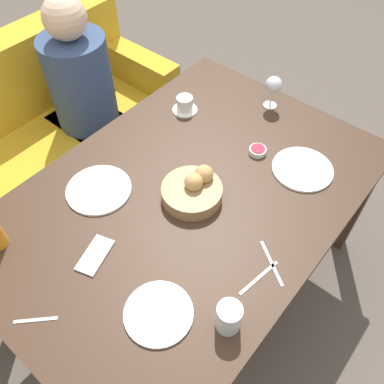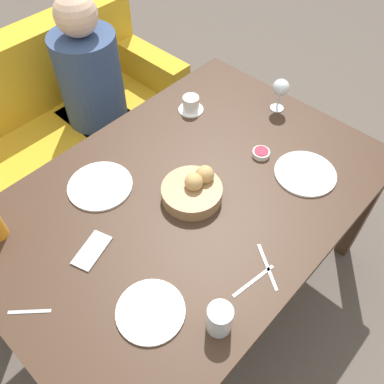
{
  "view_description": "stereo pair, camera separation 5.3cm",
  "coord_description": "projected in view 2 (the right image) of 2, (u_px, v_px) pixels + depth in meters",
  "views": [
    {
      "loc": [
        -0.75,
        -0.65,
        1.95
      ],
      "look_at": [
        0.0,
        -0.02,
        0.77
      ],
      "focal_mm": 38.0,
      "sensor_mm": 36.0,
      "label": 1
    },
    {
      "loc": [
        -0.71,
        -0.69,
        1.95
      ],
      "look_at": [
        0.0,
        -0.02,
        0.77
      ],
      "focal_mm": 38.0,
      "sensor_mm": 36.0,
      "label": 2
    }
  ],
  "objects": [
    {
      "name": "knife_silver",
      "position": [
        253.0,
        281.0,
        1.33
      ],
      "size": [
        0.18,
        0.04,
        0.0
      ],
      "color": "#B7B7BC",
      "rests_on": "dining_table"
    },
    {
      "name": "cell_phone",
      "position": [
        92.0,
        251.0,
        1.4
      ],
      "size": [
        0.17,
        0.12,
        0.01
      ],
      "color": "silver",
      "rests_on": "dining_table"
    },
    {
      "name": "bread_basket",
      "position": [
        193.0,
        189.0,
        1.53
      ],
      "size": [
        0.23,
        0.23,
        0.11
      ],
      "color": "#99754C",
      "rests_on": "dining_table"
    },
    {
      "name": "seated_person",
      "position": [
        97.0,
        106.0,
        2.32
      ],
      "size": [
        0.34,
        0.44,
        1.12
      ],
      "color": "#23232D",
      "rests_on": "ground_plane"
    },
    {
      "name": "jam_bowl_berry",
      "position": [
        261.0,
        153.0,
        1.69
      ],
      "size": [
        0.07,
        0.07,
        0.03
      ],
      "color": "white",
      "rests_on": "dining_table"
    },
    {
      "name": "plate_far_center",
      "position": [
        100.0,
        186.0,
        1.59
      ],
      "size": [
        0.25,
        0.25,
        0.01
      ],
      "color": "white",
      "rests_on": "dining_table"
    },
    {
      "name": "fork_silver",
      "position": [
        267.0,
        267.0,
        1.37
      ],
      "size": [
        0.11,
        0.15,
        0.0
      ],
      "color": "#B7B7BC",
      "rests_on": "dining_table"
    },
    {
      "name": "wine_glass",
      "position": [
        281.0,
        89.0,
        1.81
      ],
      "size": [
        0.08,
        0.08,
        0.16
      ],
      "color": "silver",
      "rests_on": "dining_table"
    },
    {
      "name": "coffee_cup",
      "position": [
        191.0,
        104.0,
        1.87
      ],
      "size": [
        0.12,
        0.12,
        0.07
      ],
      "color": "white",
      "rests_on": "dining_table"
    },
    {
      "name": "water_tumbler",
      "position": [
        220.0,
        319.0,
        1.2
      ],
      "size": [
        0.08,
        0.08,
        0.11
      ],
      "color": "silver",
      "rests_on": "dining_table"
    },
    {
      "name": "plate_near_left",
      "position": [
        151.0,
        311.0,
        1.26
      ],
      "size": [
        0.22,
        0.22,
        0.01
      ],
      "color": "white",
      "rests_on": "dining_table"
    },
    {
      "name": "plate_near_right",
      "position": [
        305.0,
        173.0,
        1.63
      ],
      "size": [
        0.25,
        0.25,
        0.01
      ],
      "color": "white",
      "rests_on": "dining_table"
    },
    {
      "name": "ground_plane",
      "position": [
        188.0,
        282.0,
        2.14
      ],
      "size": [
        10.0,
        10.0,
        0.0
      ],
      "primitive_type": "plane",
      "color": "#564C44"
    },
    {
      "name": "couch",
      "position": [
        41.0,
        144.0,
        2.37
      ],
      "size": [
        1.7,
        0.7,
        0.85
      ],
      "color": "gold",
      "rests_on": "ground_plane"
    },
    {
      "name": "spoon_coffee",
      "position": [
        30.0,
        312.0,
        1.27
      ],
      "size": [
        0.1,
        0.1,
        0.0
      ],
      "color": "#B7B7BC",
      "rests_on": "dining_table"
    },
    {
      "name": "dining_table",
      "position": [
        187.0,
        206.0,
        1.63
      ],
      "size": [
        1.57,
        1.08,
        0.74
      ],
      "color": "#3D281C",
      "rests_on": "ground_plane"
    }
  ]
}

